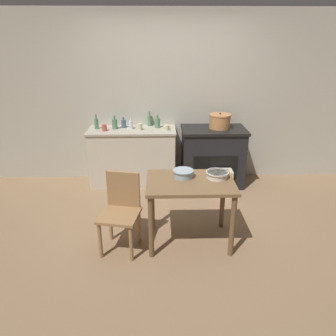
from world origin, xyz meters
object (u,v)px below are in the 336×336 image
object	(u,v)px
stove	(212,156)
stock_pot	(220,121)
bottle_center_right	(115,124)
cup_far_right	(167,128)
mixing_bowl_large	(183,173)
work_table	(190,192)
cup_mid_right	(104,128)
bottle_mid_left	(131,125)
mixing_bowl_small	(217,174)
bottle_center	(124,124)
bottle_far_left	(150,120)
chair	(121,210)
bottle_left	(96,123)
cup_right	(140,127)
flour_sack	(222,183)
bottle_center_left	(157,123)

from	to	relation	value
stove	stock_pot	world-z (taller)	stock_pot
bottle_center_right	cup_far_right	distance (m)	0.78
stock_pot	mixing_bowl_large	bearing A→B (deg)	-113.54
work_table	cup_mid_right	size ratio (longest dim) A/B	9.74
bottle_mid_left	mixing_bowl_small	bearing A→B (deg)	-56.03
bottle_center	cup_mid_right	xyz separation A→B (m)	(-0.27, -0.18, -0.01)
stove	mixing_bowl_small	xyz separation A→B (m)	(-0.19, -1.49, 0.33)
mixing_bowl_large	bottle_far_left	distance (m)	1.76
mixing_bowl_large	bottle_mid_left	size ratio (longest dim) A/B	1.38
chair	bottle_left	distance (m)	1.88
work_table	bottle_center_right	xyz separation A→B (m)	(-0.99, 1.64, 0.34)
chair	stock_pot	distance (m)	2.19
work_table	bottle_center	world-z (taller)	bottle_center
stock_pot	bottle_far_left	bearing A→B (deg)	167.74
cup_mid_right	cup_right	size ratio (longest dim) A/B	0.98
flour_sack	mixing_bowl_large	world-z (taller)	mixing_bowl_large
chair	mixing_bowl_small	xyz separation A→B (m)	(1.04, 0.17, 0.32)
flour_sack	cup_mid_right	bearing A→B (deg)	166.80
flour_sack	bottle_center	bearing A→B (deg)	157.92
chair	mixing_bowl_small	distance (m)	1.10
bottle_center	cup_mid_right	distance (m)	0.32
mixing_bowl_large	bottle_far_left	bearing A→B (deg)	103.38
chair	stock_pot	size ratio (longest dim) A/B	2.61
stock_pot	mixing_bowl_large	distance (m)	1.62
bottle_center_right	flour_sack	bearing A→B (deg)	-18.08
chair	cup_right	xyz separation A→B (m)	(0.13, 1.65, 0.46)
flour_sack	cup_far_right	size ratio (longest dim) A/B	5.03
stock_pot	cup_mid_right	bearing A→B (deg)	-178.34
stove	chair	distance (m)	2.06
bottle_far_left	cup_mid_right	bearing A→B (deg)	-157.07
bottle_mid_left	bottle_center_left	xyz separation A→B (m)	(0.40, 0.06, 0.01)
mixing_bowl_large	flour_sack	bearing A→B (deg)	57.82
bottle_left	cup_far_right	world-z (taller)	bottle_left
bottle_left	bottle_center	distance (m)	0.40
mixing_bowl_large	cup_mid_right	size ratio (longest dim) A/B	2.40
chair	mixing_bowl_small	bearing A→B (deg)	20.44
work_table	cup_far_right	bearing A→B (deg)	97.96
chair	mixing_bowl_large	distance (m)	0.77
bottle_center_right	chair	bearing A→B (deg)	-81.75
bottle_center_left	cup_far_right	size ratio (longest dim) A/B	2.63
chair	mixing_bowl_small	world-z (taller)	chair
cup_far_right	bottle_far_left	bearing A→B (deg)	134.39
stock_pot	bottle_left	world-z (taller)	stock_pot
mixing_bowl_small	bottle_mid_left	distance (m)	1.88
bottle_center_right	bottle_left	bearing A→B (deg)	178.12
work_table	mixing_bowl_large	bearing A→B (deg)	123.18
bottle_center_left	bottle_center	size ratio (longest dim) A/B	1.26
bottle_center_right	bottle_mid_left	bearing A→B (deg)	-1.81
work_table	flour_sack	size ratio (longest dim) A/B	2.39
flour_sack	stock_pot	world-z (taller)	stock_pot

